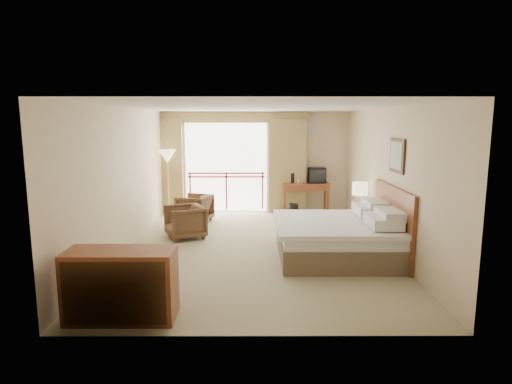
{
  "coord_description": "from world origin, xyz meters",
  "views": [
    {
      "loc": [
        -0.02,
        -8.08,
        2.44
      ],
      "look_at": [
        0.0,
        0.4,
        1.04
      ],
      "focal_mm": 30.0,
      "sensor_mm": 36.0,
      "label": 1
    }
  ],
  "objects_px": {
    "bed": "(339,237)",
    "wastebasket": "(293,210)",
    "side_table": "(181,214)",
    "floor_lamp": "(167,159)",
    "armchair_near": "(186,238)",
    "desk": "(305,189)",
    "dresser": "(121,285)",
    "tv": "(317,175)",
    "nightstand": "(359,223)",
    "armchair_far": "(195,222)",
    "table_lamp": "(360,189)"
  },
  "relations": [
    {
      "from": "bed",
      "to": "armchair_near",
      "type": "height_order",
      "value": "bed"
    },
    {
      "from": "armchair_near",
      "to": "floor_lamp",
      "type": "height_order",
      "value": "floor_lamp"
    },
    {
      "from": "bed",
      "to": "tv",
      "type": "bearing_deg",
      "value": 87.89
    },
    {
      "from": "tv",
      "to": "floor_lamp",
      "type": "relative_size",
      "value": 0.26
    },
    {
      "from": "armchair_far",
      "to": "dresser",
      "type": "xyz_separation_m",
      "value": [
        -0.18,
        -5.2,
        0.44
      ]
    },
    {
      "from": "bed",
      "to": "tv",
      "type": "xyz_separation_m",
      "value": [
        0.14,
        3.85,
        0.64
      ]
    },
    {
      "from": "floor_lamp",
      "to": "wastebasket",
      "type": "bearing_deg",
      "value": -1.99
    },
    {
      "from": "nightstand",
      "to": "side_table",
      "type": "height_order",
      "value": "side_table"
    },
    {
      "from": "bed",
      "to": "wastebasket",
      "type": "distance_m",
      "value": 3.48
    },
    {
      "from": "armchair_far",
      "to": "wastebasket",
      "type": "bearing_deg",
      "value": 124.0
    },
    {
      "from": "nightstand",
      "to": "tv",
      "type": "bearing_deg",
      "value": 107.12
    },
    {
      "from": "desk",
      "to": "tv",
      "type": "bearing_deg",
      "value": -16.51
    },
    {
      "from": "dresser",
      "to": "armchair_near",
      "type": "bearing_deg",
      "value": 91.63
    },
    {
      "from": "bed",
      "to": "armchair_far",
      "type": "bearing_deg",
      "value": 137.42
    },
    {
      "from": "armchair_far",
      "to": "dresser",
      "type": "height_order",
      "value": "dresser"
    },
    {
      "from": "bed",
      "to": "side_table",
      "type": "height_order",
      "value": "bed"
    },
    {
      "from": "nightstand",
      "to": "tv",
      "type": "relative_size",
      "value": 1.21
    },
    {
      "from": "wastebasket",
      "to": "side_table",
      "type": "relative_size",
      "value": 0.58
    },
    {
      "from": "bed",
      "to": "side_table",
      "type": "distance_m",
      "value": 3.74
    },
    {
      "from": "table_lamp",
      "to": "desk",
      "type": "relative_size",
      "value": 0.47
    },
    {
      "from": "armchair_far",
      "to": "table_lamp",
      "type": "bearing_deg",
      "value": 91.15
    },
    {
      "from": "armchair_near",
      "to": "wastebasket",
      "type": "bearing_deg",
      "value": 105.63
    },
    {
      "from": "armchair_near",
      "to": "side_table",
      "type": "distance_m",
      "value": 0.76
    },
    {
      "from": "desk",
      "to": "wastebasket",
      "type": "relative_size",
      "value": 3.86
    },
    {
      "from": "wastebasket",
      "to": "side_table",
      "type": "distance_m",
      "value": 3.08
    },
    {
      "from": "wastebasket",
      "to": "armchair_far",
      "type": "bearing_deg",
      "value": -164.64
    },
    {
      "from": "bed",
      "to": "tv",
      "type": "height_order",
      "value": "tv"
    },
    {
      "from": "armchair_near",
      "to": "table_lamp",
      "type": "bearing_deg",
      "value": 69.1
    },
    {
      "from": "floor_lamp",
      "to": "armchair_near",
      "type": "bearing_deg",
      "value": -70.55
    },
    {
      "from": "desk",
      "to": "tv",
      "type": "relative_size",
      "value": 2.76
    },
    {
      "from": "armchair_far",
      "to": "armchair_near",
      "type": "relative_size",
      "value": 0.98
    },
    {
      "from": "bed",
      "to": "tv",
      "type": "relative_size",
      "value": 4.7
    },
    {
      "from": "table_lamp",
      "to": "dresser",
      "type": "bearing_deg",
      "value": -134.23
    },
    {
      "from": "desk",
      "to": "armchair_far",
      "type": "xyz_separation_m",
      "value": [
        -2.83,
        -1.16,
        -0.64
      ]
    },
    {
      "from": "desk",
      "to": "dresser",
      "type": "distance_m",
      "value": 7.05
    },
    {
      "from": "tv",
      "to": "dresser",
      "type": "height_order",
      "value": "tv"
    },
    {
      "from": "wastebasket",
      "to": "floor_lamp",
      "type": "height_order",
      "value": "floor_lamp"
    },
    {
      "from": "desk",
      "to": "table_lamp",
      "type": "bearing_deg",
      "value": -73.9
    },
    {
      "from": "wastebasket",
      "to": "side_table",
      "type": "xyz_separation_m",
      "value": [
        -2.68,
        -1.49,
        0.22
      ]
    },
    {
      "from": "table_lamp",
      "to": "armchair_near",
      "type": "bearing_deg",
      "value": -176.06
    },
    {
      "from": "table_lamp",
      "to": "tv",
      "type": "height_order",
      "value": "tv"
    },
    {
      "from": "dresser",
      "to": "tv",
      "type": "bearing_deg",
      "value": 66.66
    },
    {
      "from": "bed",
      "to": "dresser",
      "type": "relative_size",
      "value": 1.6
    },
    {
      "from": "nightstand",
      "to": "bed",
      "type": "bearing_deg",
      "value": -113.43
    },
    {
      "from": "nightstand",
      "to": "floor_lamp",
      "type": "xyz_separation_m",
      "value": [
        -4.53,
        2.02,
        1.21
      ]
    },
    {
      "from": "table_lamp",
      "to": "tv",
      "type": "bearing_deg",
      "value": 104.8
    },
    {
      "from": "dresser",
      "to": "table_lamp",
      "type": "bearing_deg",
      "value": 50.17
    },
    {
      "from": "tv",
      "to": "armchair_near",
      "type": "xyz_separation_m",
      "value": [
        -3.13,
        -2.54,
        -1.02
      ]
    },
    {
      "from": "table_lamp",
      "to": "dresser",
      "type": "relative_size",
      "value": 0.44
    },
    {
      "from": "bed",
      "to": "armchair_near",
      "type": "distance_m",
      "value": 3.29
    }
  ]
}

